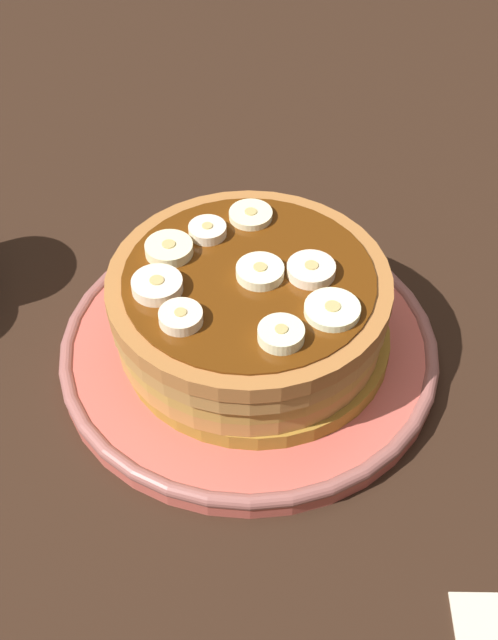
{
  "coord_description": "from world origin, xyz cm",
  "views": [
    {
      "loc": [
        40.74,
        -8.29,
        46.6
      ],
      "look_at": [
        0.0,
        0.0,
        3.88
      ],
      "focal_mm": 48.6,
      "sensor_mm": 36.0,
      "label": 1
    }
  ],
  "objects_px": {
    "banana_slice_1": "(157,285)",
    "banana_slice_4": "(311,271)",
    "pancake_stack": "(252,312)",
    "banana_slice_7": "(181,318)",
    "banana_slice_0": "(261,275)",
    "banana_slice_2": "(281,335)",
    "banana_slice_3": "(169,250)",
    "banana_slice_8": "(207,231)",
    "banana_slice_5": "(251,216)",
    "plate": "(249,349)",
    "banana_slice_6": "(332,311)"
  },
  "relations": [
    {
      "from": "banana_slice_6",
      "to": "banana_slice_0",
      "type": "bearing_deg",
      "value": -137.0
    },
    {
      "from": "banana_slice_0",
      "to": "banana_slice_7",
      "type": "xyz_separation_m",
      "value": [
        0.03,
        -0.06,
        0.0
      ]
    },
    {
      "from": "banana_slice_3",
      "to": "banana_slice_7",
      "type": "height_order",
      "value": "same"
    },
    {
      "from": "banana_slice_8",
      "to": "banana_slice_3",
      "type": "bearing_deg",
      "value": -63.74
    },
    {
      "from": "banana_slice_1",
      "to": "banana_slice_7",
      "type": "relative_size",
      "value": 1.2
    },
    {
      "from": "banana_slice_3",
      "to": "banana_slice_7",
      "type": "bearing_deg",
      "value": -1.39
    },
    {
      "from": "banana_slice_4",
      "to": "banana_slice_0",
      "type": "bearing_deg",
      "value": -94.18
    },
    {
      "from": "banana_slice_2",
      "to": "banana_slice_7",
      "type": "distance_m",
      "value": 0.06
    },
    {
      "from": "banana_slice_6",
      "to": "banana_slice_8",
      "type": "relative_size",
      "value": 1.36
    },
    {
      "from": "banana_slice_6",
      "to": "banana_slice_4",
      "type": "bearing_deg",
      "value": -173.76
    },
    {
      "from": "banana_slice_2",
      "to": "banana_slice_7",
      "type": "bearing_deg",
      "value": -114.86
    },
    {
      "from": "pancake_stack",
      "to": "banana_slice_3",
      "type": "bearing_deg",
      "value": -125.09
    },
    {
      "from": "banana_slice_1",
      "to": "banana_slice_6",
      "type": "relative_size",
      "value": 0.93
    },
    {
      "from": "pancake_stack",
      "to": "banana_slice_1",
      "type": "relative_size",
      "value": 5.83
    },
    {
      "from": "pancake_stack",
      "to": "banana_slice_3",
      "type": "distance_m",
      "value": 0.07
    },
    {
      "from": "banana_slice_1",
      "to": "banana_slice_4",
      "type": "xyz_separation_m",
      "value": [
        0.01,
        0.1,
        -0.0
      ]
    },
    {
      "from": "plate",
      "to": "banana_slice_6",
      "type": "height_order",
      "value": "banana_slice_6"
    },
    {
      "from": "banana_slice_3",
      "to": "banana_slice_8",
      "type": "bearing_deg",
      "value": 116.26
    },
    {
      "from": "banana_slice_5",
      "to": "plate",
      "type": "bearing_deg",
      "value": -12.62
    },
    {
      "from": "banana_slice_3",
      "to": "banana_slice_8",
      "type": "distance_m",
      "value": 0.03
    },
    {
      "from": "banana_slice_1",
      "to": "banana_slice_3",
      "type": "bearing_deg",
      "value": 159.8
    },
    {
      "from": "banana_slice_5",
      "to": "banana_slice_7",
      "type": "bearing_deg",
      "value": -34.6
    },
    {
      "from": "banana_slice_4",
      "to": "banana_slice_7",
      "type": "distance_m",
      "value": 0.09
    },
    {
      "from": "banana_slice_4",
      "to": "banana_slice_6",
      "type": "xyz_separation_m",
      "value": [
        0.04,
        0.0,
        -0.0
      ]
    },
    {
      "from": "pancake_stack",
      "to": "banana_slice_1",
      "type": "distance_m",
      "value": 0.07
    },
    {
      "from": "banana_slice_5",
      "to": "banana_slice_6",
      "type": "relative_size",
      "value": 0.86
    },
    {
      "from": "banana_slice_4",
      "to": "pancake_stack",
      "type": "bearing_deg",
      "value": -95.91
    },
    {
      "from": "banana_slice_1",
      "to": "banana_slice_6",
      "type": "xyz_separation_m",
      "value": [
        0.04,
        0.1,
        -0.0
      ]
    },
    {
      "from": "banana_slice_7",
      "to": "banana_slice_8",
      "type": "distance_m",
      "value": 0.08
    },
    {
      "from": "banana_slice_0",
      "to": "banana_slice_2",
      "type": "relative_size",
      "value": 1.1
    },
    {
      "from": "banana_slice_2",
      "to": "banana_slice_4",
      "type": "xyz_separation_m",
      "value": [
        -0.05,
        0.03,
        -0.0
      ]
    },
    {
      "from": "banana_slice_1",
      "to": "banana_slice_3",
      "type": "xyz_separation_m",
      "value": [
        -0.03,
        0.01,
        -0.0
      ]
    },
    {
      "from": "banana_slice_1",
      "to": "banana_slice_2",
      "type": "height_order",
      "value": "same"
    },
    {
      "from": "banana_slice_1",
      "to": "banana_slice_8",
      "type": "relative_size",
      "value": 1.26
    },
    {
      "from": "plate",
      "to": "banana_slice_6",
      "type": "bearing_deg",
      "value": 46.27
    },
    {
      "from": "banana_slice_1",
      "to": "banana_slice_7",
      "type": "bearing_deg",
      "value": 18.67
    },
    {
      "from": "banana_slice_2",
      "to": "banana_slice_3",
      "type": "distance_m",
      "value": 0.11
    },
    {
      "from": "plate",
      "to": "banana_slice_4",
      "type": "bearing_deg",
      "value": 82.73
    },
    {
      "from": "banana_slice_1",
      "to": "plate",
      "type": "bearing_deg",
      "value": 89.48
    },
    {
      "from": "banana_slice_3",
      "to": "banana_slice_1",
      "type": "bearing_deg",
      "value": -20.2
    },
    {
      "from": "banana_slice_0",
      "to": "banana_slice_4",
      "type": "height_order",
      "value": "same"
    },
    {
      "from": "banana_slice_1",
      "to": "banana_slice_7",
      "type": "distance_m",
      "value": 0.03
    },
    {
      "from": "plate",
      "to": "banana_slice_8",
      "type": "distance_m",
      "value": 0.09
    },
    {
      "from": "plate",
      "to": "pancake_stack",
      "type": "height_order",
      "value": "pancake_stack"
    },
    {
      "from": "banana_slice_6",
      "to": "banana_slice_1",
      "type": "bearing_deg",
      "value": -112.4
    },
    {
      "from": "banana_slice_4",
      "to": "banana_slice_8",
      "type": "height_order",
      "value": "same"
    },
    {
      "from": "banana_slice_6",
      "to": "banana_slice_7",
      "type": "distance_m",
      "value": 0.09
    },
    {
      "from": "banana_slice_0",
      "to": "banana_slice_7",
      "type": "height_order",
      "value": "same"
    },
    {
      "from": "pancake_stack",
      "to": "banana_slice_7",
      "type": "relative_size",
      "value": 6.99
    },
    {
      "from": "banana_slice_4",
      "to": "banana_slice_2",
      "type": "bearing_deg",
      "value": -31.55
    }
  ]
}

